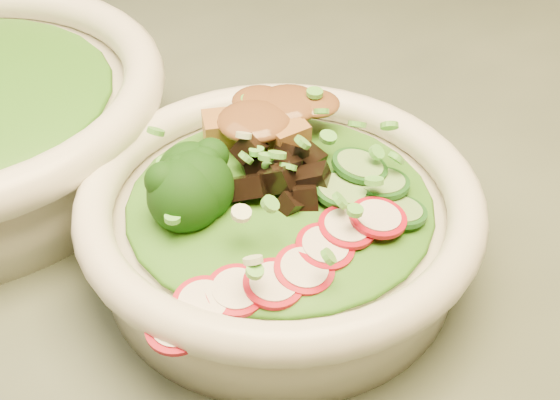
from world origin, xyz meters
TOP-DOWN VIEW (x-y plane):
  - dining_table at (0.00, 0.00)m, footprint 1.20×0.80m
  - salad_bowl at (-0.08, -0.01)m, footprint 0.23×0.23m
  - lettuce_bed at (-0.08, -0.01)m, footprint 0.18×0.18m
  - broccoli_florets at (-0.13, 0.02)m, footprint 0.09×0.08m
  - radish_slices at (-0.10, -0.06)m, footprint 0.10×0.06m
  - cucumber_slices at (-0.03, -0.03)m, footprint 0.08×0.08m
  - mushroom_heap at (-0.07, 0.00)m, footprint 0.08×0.08m
  - tofu_cubes at (-0.05, 0.04)m, footprint 0.09×0.08m
  - peanut_sauce at (-0.05, 0.04)m, footprint 0.06×0.05m
  - scallion_garnish at (-0.08, -0.01)m, footprint 0.17×0.17m

SIDE VIEW (x-z plane):
  - dining_table at x=0.00m, z-range 0.26..1.01m
  - salad_bowl at x=-0.08m, z-range 0.75..0.82m
  - lettuce_bed at x=-0.08m, z-range 0.79..0.81m
  - radish_slices at x=-0.10m, z-range 0.80..0.81m
  - cucumber_slices at x=-0.03m, z-range 0.80..0.83m
  - tofu_cubes at x=-0.05m, z-range 0.80..0.83m
  - mushroom_heap at x=-0.07m, z-range 0.80..0.83m
  - broccoli_florets at x=-0.13m, z-range 0.80..0.83m
  - scallion_garnish at x=-0.08m, z-range 0.81..0.83m
  - peanut_sauce at x=-0.05m, z-range 0.82..0.83m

